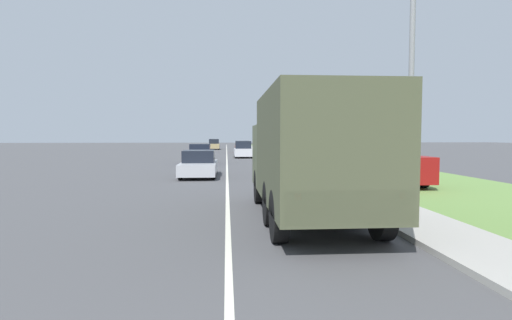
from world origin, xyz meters
name	(u,v)px	position (x,y,z in m)	size (l,w,h in m)	color
ground_plane	(227,157)	(0.00, 40.00, 0.00)	(180.00, 180.00, 0.00)	#4C4C4F
lane_centre_stripe	(227,157)	(0.00, 40.00, 0.00)	(0.12, 120.00, 0.00)	silver
sidewalk_right	(271,156)	(4.50, 40.00, 0.06)	(1.80, 120.00, 0.12)	#ADAAA3
grass_strip_right	(314,157)	(8.90, 40.00, 0.01)	(7.00, 120.00, 0.02)	#6B9347
military_truck	(310,153)	(2.05, 9.62, 1.69)	(2.39, 7.01, 3.10)	#545B3D
car_nearest_ahead	(199,164)	(-1.46, 20.72, 0.63)	(1.80, 4.59, 1.37)	#B7BABF
car_second_ahead	(200,155)	(-2.05, 30.65, 0.68)	(1.70, 4.35, 1.51)	navy
car_third_ahead	(243,150)	(1.60, 39.10, 0.72)	(1.73, 4.23, 1.62)	silver
car_fourth_ahead	(242,147)	(2.03, 51.56, 0.68)	(1.90, 3.94, 1.51)	maroon
car_farthest_ahead	(214,145)	(-2.00, 63.50, 0.74)	(1.74, 4.25, 1.65)	tan
pickup_truck	(381,163)	(6.96, 17.45, 0.88)	(2.07, 5.80, 1.80)	maroon
lamp_post	(405,32)	(4.56, 9.92, 4.76)	(1.69, 0.24, 7.90)	gray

